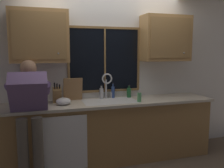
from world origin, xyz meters
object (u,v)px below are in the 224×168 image
object	(u,v)px
person_standing	(29,109)
bottle_amber_small	(101,93)
knife_block	(57,95)
bottle_tall_clear	(129,92)
soap_dispenser	(139,97)
cutting_board	(73,89)
mixing_bowl	(63,101)
bottle_green_glass	(113,92)

from	to	relation	value
person_standing	bottle_amber_small	distance (m)	1.18
person_standing	knife_block	size ratio (longest dim) A/B	4.82
knife_block	bottle_tall_clear	distance (m)	1.14
soap_dispenser	bottle_amber_small	size ratio (longest dim) A/B	0.91
person_standing	soap_dispenser	world-z (taller)	person_standing
knife_block	cutting_board	size ratio (longest dim) A/B	0.92
mixing_bowl	bottle_green_glass	bearing A→B (deg)	18.55
cutting_board	knife_block	bearing A→B (deg)	-159.72
bottle_tall_clear	soap_dispenser	bearing A→B (deg)	-86.70
mixing_bowl	bottle_green_glass	xyz separation A→B (m)	(0.80, 0.27, 0.05)
knife_block	cutting_board	distance (m)	0.26
bottle_tall_clear	mixing_bowl	bearing A→B (deg)	-167.89
knife_block	bottle_tall_clear	size ratio (longest dim) A/B	1.61
person_standing	bottle_green_glass	world-z (taller)	person_standing
soap_dispenser	person_standing	bearing A→B (deg)	-175.17
mixing_bowl	bottle_tall_clear	size ratio (longest dim) A/B	1.04
knife_block	mixing_bowl	bearing A→B (deg)	-65.42
knife_block	cutting_board	xyz separation A→B (m)	(0.24, 0.09, 0.06)
cutting_board	soap_dispenser	size ratio (longest dim) A/B	1.80
person_standing	cutting_board	distance (m)	0.81
cutting_board	bottle_green_glass	distance (m)	0.64
cutting_board	bottle_amber_small	size ratio (longest dim) A/B	1.64
knife_block	mixing_bowl	size ratio (longest dim) A/B	1.55
knife_block	cutting_board	bearing A→B (deg)	20.28
knife_block	bottle_green_glass	world-z (taller)	knife_block
soap_dispenser	bottle_green_glass	world-z (taller)	bottle_green_glass
cutting_board	bottle_green_glass	size ratio (longest dim) A/B	1.47
mixing_bowl	soap_dispenser	distance (m)	1.09
bottle_green_glass	soap_dispenser	bearing A→B (deg)	-56.10
mixing_bowl	soap_dispenser	xyz separation A→B (m)	(1.08, -0.14, 0.03)
soap_dispenser	knife_block	bearing A→B (deg)	165.28
person_standing	knife_block	xyz separation A→B (m)	(0.37, 0.43, 0.07)
soap_dispenser	bottle_amber_small	bearing A→B (deg)	139.19
mixing_bowl	bottle_green_glass	size ratio (longest dim) A/B	0.87
soap_dispenser	bottle_green_glass	distance (m)	0.50
cutting_board	person_standing	bearing A→B (deg)	-139.37
cutting_board	bottle_green_glass	world-z (taller)	cutting_board
soap_dispenser	bottle_tall_clear	world-z (taller)	bottle_tall_clear
knife_block	bottle_amber_small	size ratio (longest dim) A/B	1.51
bottle_tall_clear	bottle_amber_small	size ratio (longest dim) A/B	0.94
mixing_bowl	bottle_amber_small	world-z (taller)	bottle_amber_small
person_standing	mixing_bowl	xyz separation A→B (m)	(0.44, 0.27, 0.01)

